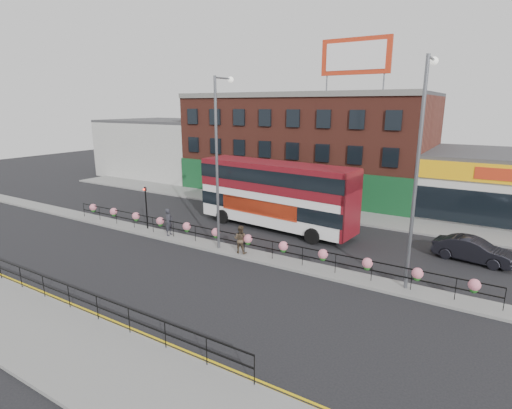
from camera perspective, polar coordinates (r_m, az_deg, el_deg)
The scene contains 18 objects.
ground at distance 25.96m, azimuth -3.50°, elevation -6.74°, with size 120.00×120.00×0.00m, color black.
south_pavement at distance 18.47m, azimuth -26.46°, elevation -17.17°, with size 60.00×4.00×0.15m, color gray.
north_pavement at distance 35.94m, azimuth 7.54°, elevation -0.78°, with size 60.00×4.00×0.15m, color gray.
median at distance 25.93m, azimuth -3.50°, elevation -6.58°, with size 60.00×1.60×0.15m, color gray.
yellow_line_inner at distance 19.59m, azimuth -20.59°, elevation -14.92°, with size 60.00×0.10×0.01m, color gold.
yellow_line_outer at distance 19.50m, azimuth -21.02°, elevation -15.11°, with size 60.00×0.10×0.01m, color gold.
brick_building at distance 43.85m, azimuth 7.27°, elevation 8.61°, with size 25.00×12.21×10.30m.
warehouse_west at distance 55.51m, azimuth -12.33°, elevation 7.99°, with size 15.50×12.00×7.30m.
billboard at distance 36.87m, azimuth 14.04°, elevation 19.86°, with size 6.00×0.29×4.40m.
median_railing at distance 25.61m, azimuth -3.53°, elevation -4.55°, with size 30.04×0.56×1.23m.
south_railing at distance 20.48m, azimuth -25.25°, elevation -11.11°, with size 20.04×0.05×1.12m.
double_decker_bus at distance 29.89m, azimuth 2.83°, elevation 2.26°, with size 12.69×4.09×5.05m.
car at distance 27.45m, azimuth 28.57°, elevation -5.72°, with size 4.58×2.17×1.45m, color black.
pedestrian_a at distance 29.01m, azimuth -12.33°, elevation -2.46°, with size 0.60×0.79×1.94m, color #26262D.
pedestrian_b at distance 25.03m, azimuth -2.25°, elevation -4.98°, with size 0.96×0.79×1.79m, color #493A2A.
lamp_column_west at distance 25.03m, azimuth -5.28°, elevation 7.86°, with size 0.39×1.89×10.76m.
lamp_column_east at distance 20.61m, azimuth 22.31°, elevation 6.43°, with size 0.41×1.98×11.29m.
traffic_light_median at distance 30.64m, azimuth -15.48°, elevation 0.84°, with size 0.15×0.28×3.65m.
Camera 1 is at (14.04, -19.80, 9.20)m, focal length 28.00 mm.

